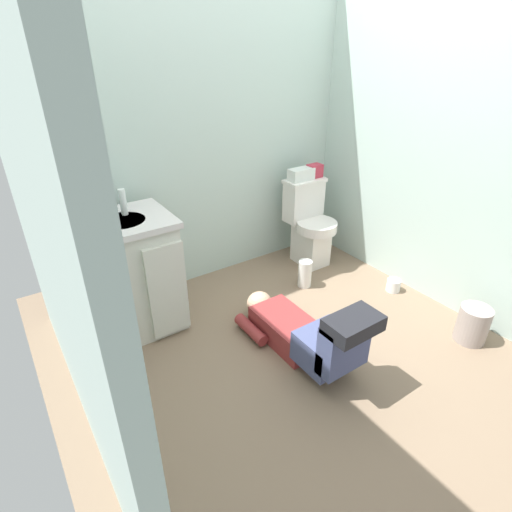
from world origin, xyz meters
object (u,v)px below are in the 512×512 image
at_px(vanity_cabinet, 132,275).
at_px(tissue_box, 301,174).
at_px(bottle_blue, 109,204).
at_px(bottle_white, 123,202).
at_px(toilet_paper_roll, 393,285).
at_px(soap_dispenser, 83,210).
at_px(toilet, 309,224).
at_px(bottle_pink, 98,205).
at_px(faucet, 113,205).
at_px(toiletry_bag, 315,171).
at_px(paper_towel_roll, 305,274).
at_px(trash_can, 473,324).
at_px(person_plumber, 305,333).

distance_m(vanity_cabinet, tissue_box, 1.62).
distance_m(bottle_blue, bottle_white, 0.10).
bearing_deg(toilet_paper_roll, soap_dispenser, 157.48).
height_order(toilet, bottle_pink, bottle_pink).
distance_m(faucet, bottle_white, 0.10).
bearing_deg(bottle_white, toiletry_bag, 2.64).
height_order(toilet, faucet, faucet).
bearing_deg(soap_dispenser, paper_towel_roll, -14.51).
bearing_deg(bottle_white, toilet, -0.48).
distance_m(toiletry_bag, trash_can, 1.71).
bearing_deg(toiletry_bag, tissue_box, 180.00).
relative_size(vanity_cabinet, tissue_box, 3.73).
bearing_deg(toilet_paper_roll, tissue_box, 108.64).
bearing_deg(toilet_paper_roll, toiletry_bag, 99.39).
bearing_deg(trash_can, toiletry_bag, 93.09).
distance_m(bottle_blue, trash_can, 2.52).
bearing_deg(person_plumber, tissue_box, 52.73).
xyz_separation_m(vanity_cabinet, toiletry_bag, (1.72, 0.15, 0.39)).
relative_size(person_plumber, paper_towel_roll, 4.65).
distance_m(vanity_cabinet, trash_can, 2.31).
distance_m(soap_dispenser, paper_towel_roll, 1.74).
bearing_deg(toilet, person_plumber, -131.36).
relative_size(bottle_blue, bottle_white, 0.78).
height_order(bottle_pink, paper_towel_roll, bottle_pink).
bearing_deg(toiletry_bag, vanity_cabinet, -175.12).
xyz_separation_m(faucet, toiletry_bag, (1.72, 0.00, -0.06)).
bearing_deg(tissue_box, bottle_blue, -179.73).
xyz_separation_m(faucet, bottle_pink, (-0.10, -0.04, 0.04)).
relative_size(faucet, paper_towel_roll, 0.44).
relative_size(toilet, tissue_box, 3.41).
height_order(soap_dispenser, bottle_white, bottle_white).
height_order(tissue_box, toiletry_bag, toiletry_bag).
distance_m(toilet, person_plumber, 1.28).
relative_size(person_plumber, bottle_white, 6.33).
bearing_deg(tissue_box, bottle_white, -177.10).
bearing_deg(paper_towel_roll, person_plumber, -130.39).
height_order(toiletry_bag, soap_dispenser, soap_dispenser).
xyz_separation_m(toilet, vanity_cabinet, (-1.61, -0.06, 0.05)).
bearing_deg(vanity_cabinet, toilet, 1.99).
distance_m(person_plumber, bottle_pink, 1.52).
xyz_separation_m(faucet, tissue_box, (1.57, 0.00, -0.07)).
bearing_deg(faucet, tissue_box, 0.02).
distance_m(faucet, toiletry_bag, 1.72).
xyz_separation_m(toilet, faucet, (-1.61, 0.09, 0.50)).
bearing_deg(tissue_box, paper_towel_roll, -121.88).
height_order(vanity_cabinet, bottle_blue, bottle_blue).
xyz_separation_m(bottle_blue, trash_can, (1.83, -1.56, -0.76)).
bearing_deg(toiletry_bag, bottle_white, -177.36).
bearing_deg(soap_dispenser, trash_can, -37.72).
height_order(bottle_blue, toilet_paper_roll, bottle_blue).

